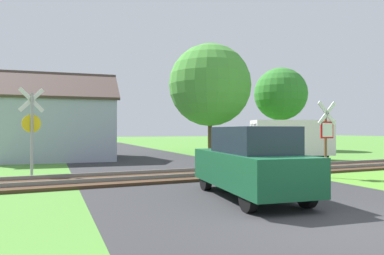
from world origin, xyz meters
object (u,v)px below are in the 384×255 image
(tree_far, at_px, (281,94))
(parked_car, at_px, (250,162))
(crossing_sign_far, at_px, (32,125))
(tree_right, at_px, (210,85))
(house, at_px, (58,127))
(stop_sign_near, at_px, (326,134))
(mail_truck, at_px, (288,138))

(tree_far, bearing_deg, parked_car, -129.03)
(crossing_sign_far, bearing_deg, tree_right, 24.58)
(house, bearing_deg, tree_far, 13.99)
(house, xyz_separation_m, tree_right, (10.83, 2.09, 3.26))
(house, bearing_deg, parked_car, -68.15)
(crossing_sign_far, bearing_deg, tree_far, 13.75)
(stop_sign_near, distance_m, mail_truck, 6.84)
(parked_car, bearing_deg, crossing_sign_far, 136.93)
(tree_far, relative_size, mail_truck, 1.34)
(stop_sign_near, relative_size, crossing_sign_far, 0.85)
(tree_far, distance_m, parked_car, 22.04)
(crossing_sign_far, xyz_separation_m, tree_far, (18.88, 10.82, 2.90))
(crossing_sign_far, height_order, mail_truck, crossing_sign_far)
(stop_sign_near, distance_m, parked_car, 4.98)
(tree_far, bearing_deg, tree_right, -174.73)
(crossing_sign_far, height_order, parked_car, crossing_sign_far)
(parked_car, bearing_deg, mail_truck, 53.20)
(house, bearing_deg, stop_sign_near, -48.93)
(stop_sign_near, relative_size, house, 0.38)
(stop_sign_near, xyz_separation_m, house, (-8.67, 12.02, 0.29))
(parked_car, bearing_deg, tree_far, 57.01)
(stop_sign_near, height_order, tree_right, tree_right)
(stop_sign_near, relative_size, tree_far, 0.39)
(stop_sign_near, height_order, mail_truck, stop_sign_near)
(parked_car, bearing_deg, stop_sign_near, 31.12)
(tree_far, xyz_separation_m, parked_car, (-13.66, -16.85, -3.88))
(stop_sign_near, height_order, house, house)
(crossing_sign_far, distance_m, parked_car, 8.04)
(tree_right, xyz_separation_m, mail_truck, (0.95, -8.03, -3.88))
(tree_right, bearing_deg, stop_sign_near, -98.69)
(stop_sign_near, bearing_deg, tree_right, -102.26)
(crossing_sign_far, distance_m, tree_far, 21.95)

